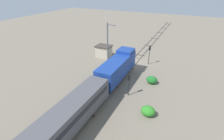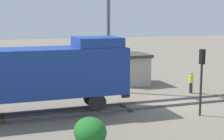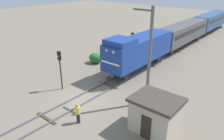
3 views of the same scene
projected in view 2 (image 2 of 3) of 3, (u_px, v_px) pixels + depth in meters
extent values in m
plane|color=#756B5B|center=(177.00, 103.00, 24.20)|extent=(141.20, 141.20, 0.00)
cube|color=#595960|center=(182.00, 104.00, 23.51)|extent=(0.10, 94.14, 0.16)
cube|color=#595960|center=(172.00, 99.00, 24.86)|extent=(0.10, 94.14, 0.16)
cube|color=#4C3823|center=(224.00, 98.00, 25.44)|extent=(2.40, 0.24, 0.09)
cube|color=#4C3823|center=(125.00, 107.00, 22.95)|extent=(2.40, 0.24, 0.09)
cube|color=#4C3823|center=(3.00, 118.00, 20.45)|extent=(2.40, 0.24, 0.09)
cube|color=navy|center=(35.00, 72.00, 20.67)|extent=(2.90, 11.00, 2.90)
cube|color=navy|center=(97.00, 42.00, 21.63)|extent=(2.75, 2.80, 0.60)
cube|color=navy|center=(121.00, 68.00, 22.43)|extent=(2.84, 0.10, 2.84)
cube|color=white|center=(122.00, 71.00, 22.48)|extent=(2.46, 0.06, 0.20)
sphere|color=white|center=(125.00, 52.00, 21.86)|extent=(0.28, 0.28, 0.28)
sphere|color=white|center=(120.00, 50.00, 22.70)|extent=(0.28, 0.28, 0.28)
cylinder|color=#262628|center=(125.00, 95.00, 22.82)|extent=(0.36, 0.50, 0.36)
cylinder|color=#262628|center=(98.00, 102.00, 21.49)|extent=(0.18, 1.10, 1.10)
cylinder|color=#262628|center=(91.00, 97.00, 22.83)|extent=(0.18, 1.10, 1.10)
cylinder|color=#262628|center=(201.00, 83.00, 20.81)|extent=(0.14, 0.14, 4.11)
cube|color=black|center=(202.00, 57.00, 20.56)|extent=(0.32, 0.24, 0.90)
sphere|color=#390606|center=(204.00, 52.00, 20.56)|extent=(0.16, 0.16, 0.16)
sphere|color=yellow|center=(204.00, 57.00, 20.60)|extent=(0.16, 0.16, 0.16)
sphere|color=black|center=(204.00, 61.00, 20.65)|extent=(0.16, 0.16, 0.16)
cylinder|color=#262B38|center=(192.00, 88.00, 27.10)|extent=(0.15, 0.15, 0.85)
cylinder|color=#262B38|center=(190.00, 88.00, 27.29)|extent=(0.15, 0.15, 0.85)
cylinder|color=yellow|center=(191.00, 79.00, 27.08)|extent=(0.38, 0.38, 0.62)
sphere|color=tan|center=(191.00, 73.00, 27.01)|extent=(0.23, 0.23, 0.23)
cylinder|color=#595960|center=(108.00, 38.00, 27.09)|extent=(0.28, 0.28, 8.74)
cube|color=#B2A893|center=(131.00, 70.00, 30.84)|extent=(3.20, 2.60, 2.50)
cube|color=#3F3833|center=(131.00, 55.00, 30.62)|extent=(3.50, 2.90, 0.24)
cube|color=#2D2319|center=(144.00, 73.00, 31.31)|extent=(0.80, 0.06, 1.90)
ellipsoid|color=#1F6A26|center=(90.00, 132.00, 16.14)|extent=(1.88, 1.54, 1.37)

